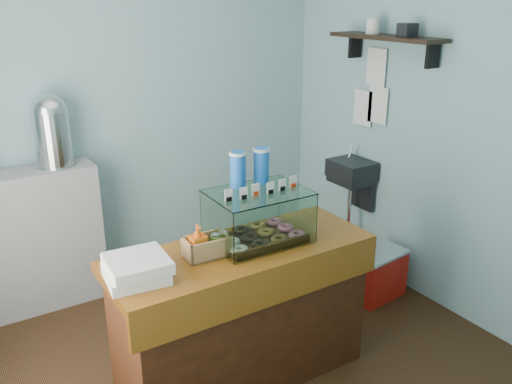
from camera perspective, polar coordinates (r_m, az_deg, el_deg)
ground at (r=3.86m, az=-3.45°, el=-16.63°), size 3.50×3.50×0.00m
room_shell at (r=3.17m, az=-3.75°, el=9.16°), size 3.54×3.04×2.82m
counter at (r=3.41m, az=-1.48°, el=-12.65°), size 1.60×0.60×0.90m
back_shelf at (r=4.44m, az=-22.44°, el=-4.77°), size 1.00×0.32×1.10m
display_case at (r=3.26m, az=0.04°, el=-2.04°), size 0.58×0.43×0.53m
condiment_crate at (r=3.08m, az=-5.49°, el=-5.59°), size 0.26×0.16×0.20m
pastry_boxes at (r=2.91m, az=-12.46°, el=-7.87°), size 0.34×0.35×0.12m
coffee_urn at (r=4.24m, az=-20.75°, el=6.26°), size 0.29×0.29×0.54m
red_cooler at (r=4.50m, az=12.38°, el=-8.30°), size 0.48×0.39×0.40m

